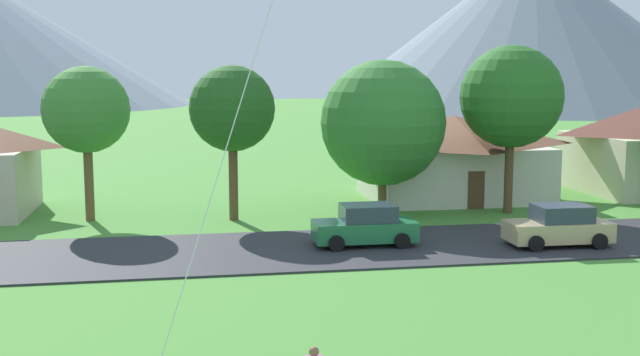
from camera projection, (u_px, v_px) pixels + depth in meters
road_strip at (249, 252)px, 30.91m from camera, size 160.00×7.15×0.08m
mountain_far_east_ridge at (531, 28)px, 151.12m from camera, size 81.73×81.73×31.13m
house_leftmost at (453, 156)px, 43.89m from camera, size 10.34×7.77×4.71m
tree_left_of_center at (86, 110)px, 36.84m from camera, size 4.14×4.14×7.44m
tree_center at (383, 123)px, 38.74m from camera, size 6.30×6.30×7.77m
tree_right_of_center at (232, 109)px, 36.99m from camera, size 4.13×4.13×7.48m
tree_far_right at (511, 97)px, 38.91m from camera, size 5.17×5.17×8.51m
parked_car_green_west_end at (365, 226)px, 31.84m from camera, size 4.20×2.09×1.68m
parked_car_tan_mid_west at (559, 226)px, 31.76m from camera, size 4.24×2.15×1.68m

